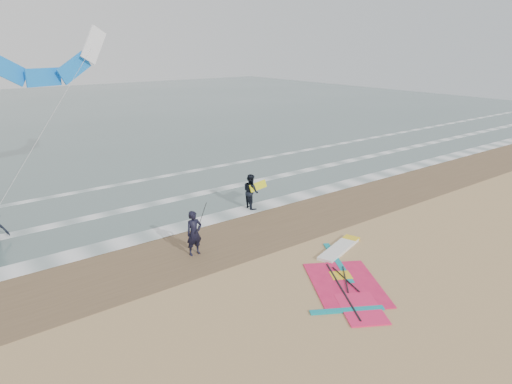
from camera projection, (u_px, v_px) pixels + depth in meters
ground at (367, 274)px, 17.05m from camera, size 120.00×120.00×0.00m
sea_water at (44, 117)px, 53.38m from camera, size 120.00×80.00×0.02m
wet_sand_band at (267, 225)px, 21.59m from camera, size 120.00×5.00×0.01m
foam_waterline at (216, 200)px, 24.94m from camera, size 120.00×9.15×0.02m
windsurf_rig at (345, 274)px, 16.99m from camera, size 5.74×5.44×0.14m
person_standing at (194, 233)px, 18.35m from camera, size 0.69×0.45×1.87m
person_walking at (251, 191)px, 23.55m from camera, size 0.79×0.96×1.84m
held_pole at (200, 221)px, 18.39m from camera, size 0.17×0.86×1.82m
carried_kiteboard at (258, 186)px, 23.63m from camera, size 1.30×0.51×0.39m
surf_kite at (41, 61)px, 22.98m from camera, size 7.39×4.69×8.03m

